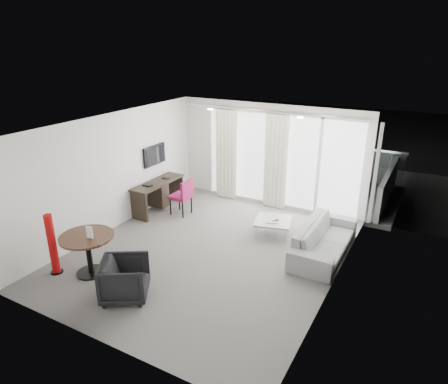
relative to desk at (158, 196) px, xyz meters
The scene contains 28 objects.
floor 2.57m from the desk, 28.83° to the right, with size 5.00×6.00×0.00m, color #615F5A.
ceiling 3.38m from the desk, 28.83° to the right, with size 5.00×6.00×0.00m, color white.
wall_left 1.56m from the desk, 102.32° to the right, with size 0.00×6.00×2.60m, color silver.
wall_right 4.98m from the desk, 14.55° to the right, with size 0.00×6.00×2.60m, color silver.
wall_front 4.87m from the desk, 62.18° to the right, with size 5.00×0.00×2.60m, color silver.
window_panel 3.19m from the desk, 34.75° to the left, with size 4.00×0.02×2.38m, color white, non-canonical shape.
window_frame 3.18m from the desk, 34.52° to the left, with size 4.10×0.06×2.44m, color white, non-canonical shape.
curtain_left 2.09m from the desk, 55.80° to the left, with size 0.60×0.20×2.38m, color beige, non-canonical shape.
curtain_right 3.06m from the desk, 32.67° to the left, with size 0.60×0.20×2.38m, color beige, non-canonical shape.
curtain_track 3.44m from the desk, 35.49° to the left, with size 4.80×0.04×0.04m, color #B2B2B7, non-canonical shape.
downlight_a 2.61m from the desk, 15.59° to the left, with size 0.12×0.12×0.02m, color #FFE0B2.
downlight_b 4.10m from the desk, ahead, with size 0.12×0.12×0.02m, color #FFE0B2.
desk is the anchor object (origin of this frame).
tv 1.03m from the desk, 135.24° to the left, with size 0.05×0.80×0.50m, color black, non-canonical shape.
desk_chair 0.65m from the desk, ahead, with size 0.49×0.46×0.90m, color maroon, non-canonical shape.
round_table 3.07m from the desk, 76.52° to the right, with size 0.97×0.97×0.77m, color #3F2416, non-canonical shape.
menu_card 3.16m from the desk, 74.34° to the right, with size 0.12×0.02×0.23m, color white, non-canonical shape.
red_lamp 3.29m from the desk, 87.69° to the right, with size 0.23×0.23×1.17m, color #9D0A0B.
tub_armchair 3.69m from the desk, 61.04° to the right, with size 0.74×0.76×0.69m, color black.
coffee_table 3.07m from the desk, ahead, with size 0.76×0.76×0.34m, color gray, non-canonical shape.
remote 3.12m from the desk, ahead, with size 0.05×0.17×0.02m, color black, non-canonical shape.
magazine 3.05m from the desk, ahead, with size 0.22×0.28×0.02m, color gray, non-canonical shape.
sofa 4.29m from the desk, ahead, with size 2.18×0.85×0.64m, color gray.
terrace_slab 4.16m from the desk, 52.26° to the left, with size 5.60×3.00×0.12m, color #4D4D50.
rattan_chair_a 3.73m from the desk, 43.78° to the left, with size 0.52×0.52×0.77m, color brown, non-canonical shape.
rattan_chair_b 5.26m from the desk, 42.31° to the left, with size 0.59×0.59×0.87m, color brown, non-canonical shape.
rattan_table 5.26m from the desk, 38.92° to the left, with size 0.47×0.47×0.47m, color brown, non-canonical shape.
balustrade 5.36m from the desk, 61.80° to the left, with size 5.50×0.06×1.05m, color #B2B2B7, non-canonical shape.
Camera 1 is at (3.72, -6.16, 4.07)m, focal length 32.00 mm.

